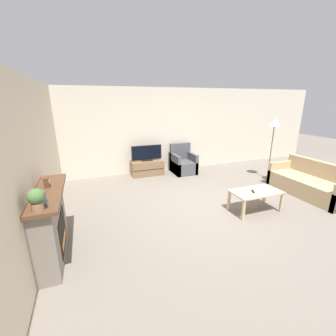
{
  "coord_description": "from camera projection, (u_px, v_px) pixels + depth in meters",
  "views": [
    {
      "loc": [
        -2.51,
        -4.0,
        2.32
      ],
      "look_at": [
        -0.82,
        0.52,
        0.85
      ],
      "focal_mm": 24.0,
      "sensor_mm": 36.0,
      "label": 1
    }
  ],
  "objects": [
    {
      "name": "ground_plane",
      "position": [
        210.0,
        206.0,
        5.1
      ],
      "size": [
        24.0,
        24.0,
        0.0
      ],
      "primitive_type": "plane",
      "color": "slate"
    },
    {
      "name": "wall_back",
      "position": [
        165.0,
        131.0,
        7.4
      ],
      "size": [
        12.0,
        0.06,
        2.7
      ],
      "color": "beige",
      "rests_on": "ground"
    },
    {
      "name": "wall_left",
      "position": [
        35.0,
        163.0,
        3.61
      ],
      "size": [
        0.06,
        12.0,
        2.7
      ],
      "color": "beige",
      "rests_on": "ground"
    },
    {
      "name": "fireplace",
      "position": [
        50.0,
        223.0,
        3.36
      ],
      "size": [
        0.41,
        1.51,
        1.07
      ],
      "color": "slate",
      "rests_on": "ground"
    },
    {
      "name": "mantel_vase_left",
      "position": [
        40.0,
        197.0,
        2.78
      ],
      "size": [
        0.13,
        0.13,
        0.21
      ],
      "color": "#385670",
      "rests_on": "fireplace"
    },
    {
      "name": "mantel_clock",
      "position": [
        47.0,
        182.0,
        3.33
      ],
      "size": [
        0.08,
        0.11,
        0.15
      ],
      "color": "brown",
      "rests_on": "fireplace"
    },
    {
      "name": "potted_plant",
      "position": [
        36.0,
        199.0,
        2.6
      ],
      "size": [
        0.19,
        0.19,
        0.28
      ],
      "color": "#936B4C",
      "rests_on": "fireplace"
    },
    {
      "name": "tv_stand",
      "position": [
        147.0,
        168.0,
        7.19
      ],
      "size": [
        1.02,
        0.5,
        0.47
      ],
      "color": "brown",
      "rests_on": "ground"
    },
    {
      "name": "tv",
      "position": [
        147.0,
        154.0,
        7.06
      ],
      "size": [
        0.97,
        0.18,
        0.49
      ],
      "color": "black",
      "rests_on": "tv_stand"
    },
    {
      "name": "armchair",
      "position": [
        183.0,
        164.0,
        7.4
      ],
      "size": [
        0.7,
        0.76,
        0.94
      ],
      "color": "#4C4C51",
      "rests_on": "ground"
    },
    {
      "name": "coffee_table",
      "position": [
        256.0,
        194.0,
        4.79
      ],
      "size": [
        1.06,
        0.57,
        0.46
      ],
      "color": "#CCB289",
      "rests_on": "ground"
    },
    {
      "name": "remote",
      "position": [
        253.0,
        191.0,
        4.73
      ],
      "size": [
        0.1,
        0.15,
        0.02
      ],
      "rotation": [
        0.0,
        0.0,
        -0.45
      ],
      "color": "black",
      "rests_on": "coffee_table"
    },
    {
      "name": "couch",
      "position": [
        310.0,
        184.0,
        5.68
      ],
      "size": [
        0.88,
        1.92,
        0.83
      ],
      "color": "tan",
      "rests_on": "ground"
    },
    {
      "name": "floor_lamp",
      "position": [
        274.0,
        126.0,
        6.48
      ],
      "size": [
        0.35,
        0.35,
        1.81
      ],
      "color": "black",
      "rests_on": "ground"
    }
  ]
}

